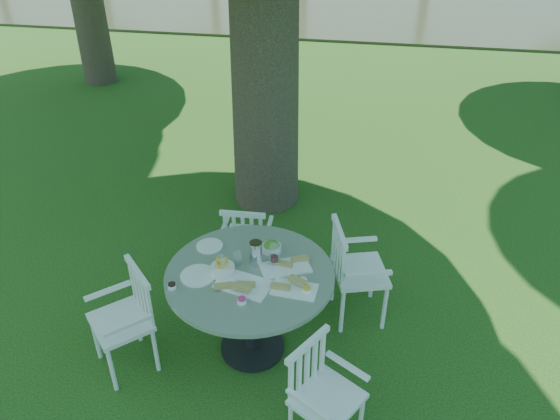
{
  "coord_description": "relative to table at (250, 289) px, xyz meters",
  "views": [
    {
      "loc": [
        0.77,
        -4.09,
        3.65
      ],
      "look_at": [
        0.0,
        0.2,
        0.85
      ],
      "focal_mm": 35.0,
      "sensor_mm": 36.0,
      "label": 1
    }
  ],
  "objects": [
    {
      "name": "chair_nw",
      "position": [
        -0.27,
        0.95,
        -0.18
      ],
      "size": [
        0.45,
        0.43,
        0.87
      ],
      "rotation": [
        0.0,
        0.0,
        -3.1
      ],
      "color": "white",
      "rests_on": "ground"
    },
    {
      "name": "tableware",
      "position": [
        -0.01,
        0.03,
        0.21
      ],
      "size": [
        1.15,
        0.79,
        0.21
      ],
      "color": "white",
      "rests_on": "table"
    },
    {
      "name": "table",
      "position": [
        0.0,
        0.0,
        0.0
      ],
      "size": [
        1.37,
        1.37,
        0.86
      ],
      "color": "black",
      "rests_on": "ground"
    },
    {
      "name": "chair_ne",
      "position": [
        0.78,
        0.59,
        -0.11
      ],
      "size": [
        0.59,
        0.61,
        0.99
      ],
      "rotation": [
        0.0,
        0.0,
        -4.42
      ],
      "color": "white",
      "rests_on": "ground"
    },
    {
      "name": "chair_sw",
      "position": [
        -0.94,
        -0.29,
        -0.14
      ],
      "size": [
        0.64,
        0.65,
        0.93
      ],
      "rotation": [
        0.0,
        0.0,
        -0.81
      ],
      "color": "white",
      "rests_on": "ground"
    },
    {
      "name": "ground",
      "position": [
        0.07,
        0.78,
        -0.69
      ],
      "size": [
        140.0,
        140.0,
        0.0
      ],
      "primitive_type": "plane",
      "color": "#12370B",
      "rests_on": "ground"
    },
    {
      "name": "chair_se",
      "position": [
        0.65,
        -0.74,
        -0.17
      ],
      "size": [
        0.59,
        0.6,
        0.88
      ],
      "rotation": [
        0.0,
        0.0,
        1.02
      ],
      "color": "white",
      "rests_on": "ground"
    }
  ]
}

